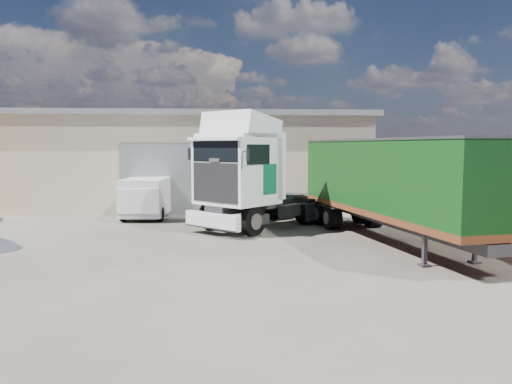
{
  "coord_description": "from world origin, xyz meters",
  "views": [
    {
      "loc": [
        0.99,
        -15.34,
        3.47
      ],
      "look_at": [
        2.31,
        3.0,
        1.76
      ],
      "focal_mm": 35.0,
      "sensor_mm": 36.0,
      "label": 1
    }
  ],
  "objects": [
    {
      "name": "ground",
      "position": [
        0.0,
        0.0,
        0.0
      ],
      "size": [
        120.0,
        120.0,
        0.0
      ],
      "primitive_type": "plane",
      "color": "black",
      "rests_on": "ground"
    },
    {
      "name": "box_trailer",
      "position": [
        7.06,
        2.1,
        2.27
      ],
      "size": [
        4.19,
        11.43,
        3.72
      ],
      "rotation": [
        0.0,
        0.0,
        0.17
      ],
      "color": "#2D2D30",
      "rests_on": "ground"
    },
    {
      "name": "warehouse",
      "position": [
        -6.0,
        16.0,
        2.66
      ],
      "size": [
        30.6,
        12.6,
        5.42
      ],
      "color": "#BFB093",
      "rests_on": "ground"
    },
    {
      "name": "brick_boundary_wall",
      "position": [
        11.5,
        6.0,
        1.25
      ],
      "size": [
        0.35,
        26.0,
        2.5
      ],
      "primitive_type": "cube",
      "color": "maroon",
      "rests_on": "ground"
    },
    {
      "name": "tractor_unit",
      "position": [
        2.33,
        5.39,
        2.03
      ],
      "size": [
        6.93,
        6.92,
        4.84
      ],
      "rotation": [
        0.0,
        0.0,
        -0.79
      ],
      "color": "black",
      "rests_on": "ground"
    },
    {
      "name": "panel_van",
      "position": [
        -2.53,
        9.17,
        0.99
      ],
      "size": [
        2.22,
        4.82,
        1.92
      ],
      "rotation": [
        0.0,
        0.0,
        -0.07
      ],
      "color": "black",
      "rests_on": "ground"
    }
  ]
}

